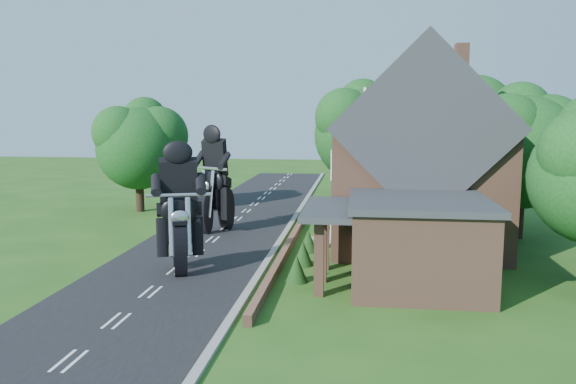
# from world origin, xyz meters

# --- Properties ---
(ground) EXTENTS (120.00, 120.00, 0.00)m
(ground) POSITION_xyz_m (0.00, 0.00, 0.00)
(ground) COLOR #224B15
(ground) RESTS_ON ground
(road) EXTENTS (7.00, 80.00, 0.02)m
(road) POSITION_xyz_m (0.00, 0.00, 0.01)
(road) COLOR black
(road) RESTS_ON ground
(kerb) EXTENTS (0.30, 80.00, 0.12)m
(kerb) POSITION_xyz_m (3.65, 0.00, 0.06)
(kerb) COLOR gray
(kerb) RESTS_ON ground
(garden_wall) EXTENTS (0.30, 22.00, 0.40)m
(garden_wall) POSITION_xyz_m (4.30, 5.00, 0.20)
(garden_wall) COLOR brown
(garden_wall) RESTS_ON ground
(house) EXTENTS (9.54, 8.64, 10.24)m
(house) POSITION_xyz_m (10.49, 6.00, 4.34)
(house) COLOR brown
(house) RESTS_ON ground
(annex) EXTENTS (7.05, 5.94, 3.44)m
(annex) POSITION_xyz_m (9.87, -0.80, 1.77)
(annex) COLOR brown
(annex) RESTS_ON ground
(tree_house_right) EXTENTS (6.51, 6.00, 8.40)m
(tree_house_right) POSITION_xyz_m (16.65, 8.62, 5.19)
(tree_house_right) COLOR black
(tree_house_right) RESTS_ON ground
(tree_behind_house) EXTENTS (7.81, 7.20, 10.08)m
(tree_behind_house) POSITION_xyz_m (14.18, 16.14, 6.23)
(tree_behind_house) COLOR black
(tree_behind_house) RESTS_ON ground
(tree_behind_left) EXTENTS (6.94, 6.40, 9.16)m
(tree_behind_left) POSITION_xyz_m (8.16, 17.13, 5.73)
(tree_behind_left) COLOR black
(tree_behind_left) RESTS_ON ground
(tree_far_road) EXTENTS (6.08, 5.60, 7.84)m
(tree_far_road) POSITION_xyz_m (-6.86, 14.11, 4.84)
(tree_far_road) COLOR black
(tree_far_road) RESTS_ON ground
(shrub_a) EXTENTS (0.90, 0.90, 1.10)m
(shrub_a) POSITION_xyz_m (5.30, -1.00, 0.55)
(shrub_a) COLOR black
(shrub_a) RESTS_ON ground
(shrub_b) EXTENTS (0.90, 0.90, 1.10)m
(shrub_b) POSITION_xyz_m (5.30, 1.50, 0.55)
(shrub_b) COLOR black
(shrub_b) RESTS_ON ground
(shrub_c) EXTENTS (0.90, 0.90, 1.10)m
(shrub_c) POSITION_xyz_m (5.30, 4.00, 0.55)
(shrub_c) COLOR black
(shrub_c) RESTS_ON ground
(shrub_d) EXTENTS (0.90, 0.90, 1.10)m
(shrub_d) POSITION_xyz_m (5.30, 9.00, 0.55)
(shrub_d) COLOR black
(shrub_d) RESTS_ON ground
(shrub_e) EXTENTS (0.90, 0.90, 1.10)m
(shrub_e) POSITION_xyz_m (5.30, 11.50, 0.55)
(shrub_e) COLOR black
(shrub_e) RESTS_ON ground
(shrub_f) EXTENTS (0.90, 0.90, 1.10)m
(shrub_f) POSITION_xyz_m (5.30, 14.00, 0.55)
(shrub_f) COLOR black
(shrub_f) RESTS_ON ground
(motorcycle_lead) EXTENTS (1.01, 1.84, 1.66)m
(motorcycle_lead) POSITION_xyz_m (0.26, -0.19, 0.83)
(motorcycle_lead) COLOR black
(motorcycle_lead) RESTS_ON ground
(motorcycle_follow) EXTENTS (1.40, 1.93, 1.81)m
(motorcycle_follow) POSITION_xyz_m (-0.34, 8.07, 0.91)
(motorcycle_follow) COLOR black
(motorcycle_follow) RESTS_ON ground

